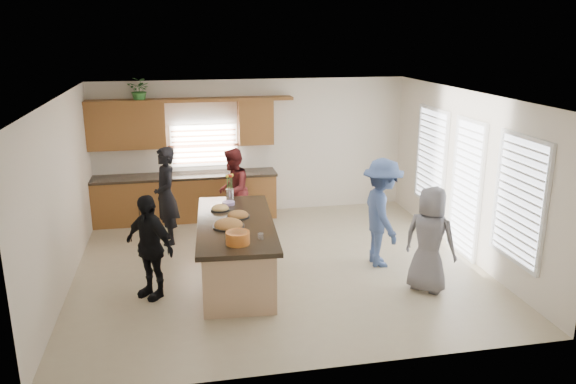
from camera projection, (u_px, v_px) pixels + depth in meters
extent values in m
plane|color=#BBAE8B|center=(278.00, 265.00, 9.30)|extent=(6.50, 6.50, 0.00)
cube|color=silver|center=(252.00, 147.00, 11.74)|extent=(6.50, 0.02, 2.80)
cube|color=silver|center=(327.00, 256.00, 6.09)|extent=(6.50, 0.02, 2.80)
cube|color=silver|center=(62.00, 195.00, 8.31)|extent=(0.02, 6.00, 2.80)
cube|color=silver|center=(466.00, 174.00, 9.52)|extent=(0.02, 6.00, 2.80)
cube|color=white|center=(277.00, 95.00, 8.52)|extent=(6.50, 6.00, 0.02)
cube|color=brown|center=(186.00, 198.00, 11.44)|extent=(3.65, 0.62, 0.90)
cube|color=black|center=(185.00, 176.00, 11.31)|extent=(3.70, 0.65, 0.05)
cube|color=brown|center=(126.00, 126.00, 10.95)|extent=(1.50, 0.36, 0.90)
cube|color=brown|center=(256.00, 122.00, 11.42)|extent=(0.70, 0.36, 0.90)
cube|color=brown|center=(191.00, 100.00, 11.05)|extent=(4.05, 0.40, 0.06)
cube|color=brown|center=(204.00, 146.00, 11.49)|extent=(1.35, 0.08, 0.85)
cube|color=white|center=(431.00, 157.00, 10.73)|extent=(0.06, 1.10, 1.75)
cube|color=white|center=(466.00, 189.00, 9.48)|extent=(0.06, 0.85, 2.25)
cube|color=white|center=(519.00, 200.00, 8.00)|extent=(0.06, 1.10, 1.75)
cube|color=tan|center=(236.00, 253.00, 8.69)|extent=(1.16, 2.56, 0.88)
cube|color=black|center=(236.00, 224.00, 8.56)|extent=(1.33, 2.77, 0.07)
cube|color=black|center=(237.00, 276.00, 8.80)|extent=(1.08, 2.48, 0.08)
cylinder|color=black|center=(229.00, 226.00, 8.30)|extent=(0.48, 0.48, 0.02)
ellipsoid|color=#AB7635|center=(229.00, 225.00, 8.30)|extent=(0.43, 0.43, 0.19)
cylinder|color=black|center=(238.00, 216.00, 8.74)|extent=(0.36, 0.36, 0.02)
ellipsoid|color=#AB7635|center=(238.00, 215.00, 8.73)|extent=(0.33, 0.33, 0.15)
cylinder|color=black|center=(220.00, 209.00, 9.08)|extent=(0.31, 0.31, 0.02)
ellipsoid|color=tan|center=(220.00, 208.00, 9.07)|extent=(0.28, 0.28, 0.13)
cylinder|color=orange|center=(238.00, 238.00, 7.63)|extent=(0.33, 0.33, 0.17)
cylinder|color=beige|center=(238.00, 233.00, 7.61)|extent=(0.27, 0.27, 0.04)
cylinder|color=white|center=(261.00, 236.00, 7.81)|extent=(0.08, 0.08, 0.09)
cylinder|color=#B797DC|center=(228.00, 203.00, 9.37)|extent=(0.21, 0.21, 0.05)
cylinder|color=silver|center=(230.00, 194.00, 9.65)|extent=(0.13, 0.13, 0.18)
imported|color=#357C31|center=(140.00, 90.00, 10.81)|extent=(0.55, 0.52, 0.48)
imported|color=black|center=(166.00, 196.00, 10.07)|extent=(0.57, 0.73, 1.78)
imported|color=#581A1B|center=(233.00, 189.00, 10.80)|extent=(0.83, 0.93, 1.60)
imported|color=black|center=(149.00, 246.00, 8.04)|extent=(0.90, 0.91, 1.55)
imported|color=#3E5589|center=(382.00, 213.00, 9.12)|extent=(0.74, 1.20, 1.79)
imported|color=slate|center=(430.00, 240.00, 8.22)|extent=(0.91, 0.92, 1.61)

